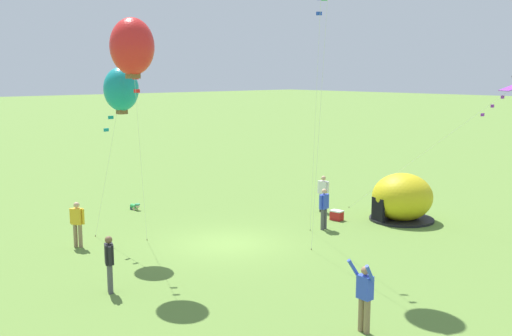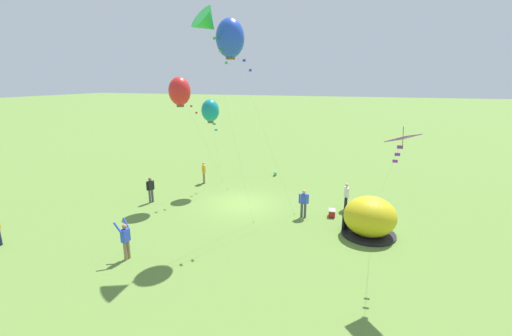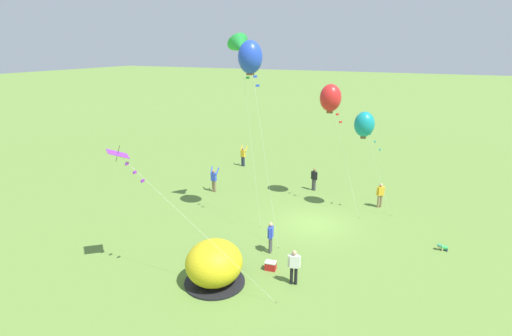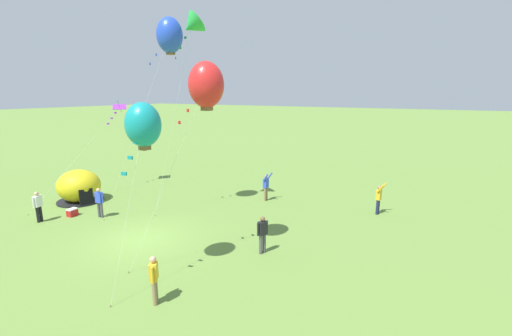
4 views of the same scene
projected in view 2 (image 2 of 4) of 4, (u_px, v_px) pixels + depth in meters
ground_plane at (242, 204)px, 22.70m from camera, size 300.00×300.00×0.00m
popup_tent at (370, 217)px, 17.90m from camera, size 2.81×2.81×2.10m
cooler_box at (332, 213)px, 20.50m from camera, size 0.44×0.58×0.44m
toddler_crawling at (275, 173)px, 29.28m from camera, size 0.32×0.55×0.32m
person_watching_sky at (346, 195)px, 21.42m from camera, size 0.33×0.57×1.72m
person_center_field at (151, 189)px, 22.70m from camera, size 0.37×0.55×1.72m
person_flying_kite at (126, 239)px, 15.47m from camera, size 0.48×0.68×1.89m
person_far_back at (204, 171)px, 26.89m from camera, size 0.42×0.49×1.72m
person_near_tent at (304, 202)px, 20.19m from camera, size 0.58×0.30×1.72m
kite_blue at (230, 38)px, 16.45m from camera, size 3.48×3.71×10.85m
kite_teal at (210, 111)px, 24.14m from camera, size 1.25×2.75×6.65m
kite_green at (208, 23)px, 15.62m from camera, size 2.45×3.03×11.25m
kite_purple at (401, 142)px, 12.71m from camera, size 1.33×8.11×6.33m
kite_red at (180, 91)px, 21.82m from camera, size 2.67×3.49×8.16m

